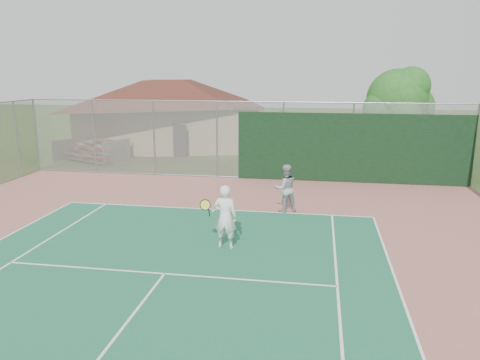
% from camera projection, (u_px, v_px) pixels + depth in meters
% --- Properties ---
extents(back_fence, '(20.08, 0.11, 3.53)m').
position_uv_depth(back_fence, '(285.00, 144.00, 20.78)').
color(back_fence, gray).
rests_on(back_fence, ground).
extents(clubhouse, '(13.45, 10.79, 5.07)m').
position_uv_depth(clubhouse, '(169.00, 107.00, 29.91)').
color(clubhouse, tan).
rests_on(clubhouse, ground).
extents(bleachers, '(3.76, 2.94, 1.16)m').
position_uv_depth(bleachers, '(91.00, 150.00, 25.64)').
color(bleachers, '#9D3F24').
rests_on(bleachers, ground).
extents(tree, '(3.62, 3.43, 5.04)m').
position_uv_depth(tree, '(399.00, 102.00, 23.51)').
color(tree, '#382314').
rests_on(tree, ground).
extents(player_white_front, '(0.98, 0.60, 1.79)m').
position_uv_depth(player_white_front, '(225.00, 217.00, 12.82)').
color(player_white_front, white).
rests_on(player_white_front, ground).
extents(player_grey_back, '(1.00, 0.91, 1.67)m').
position_uv_depth(player_grey_back, '(285.00, 189.00, 16.19)').
color(player_grey_back, '#989B9D').
rests_on(player_grey_back, ground).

